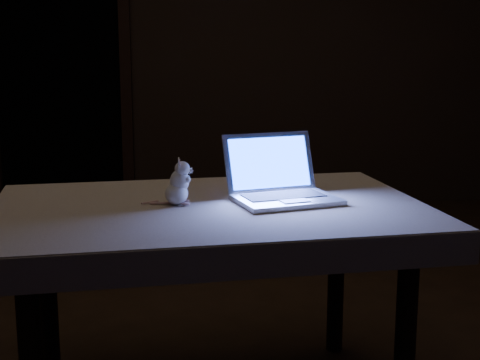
{
  "coord_description": "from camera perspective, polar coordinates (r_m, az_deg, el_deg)",
  "views": [
    {
      "loc": [
        0.11,
        -2.6,
        1.16
      ],
      "look_at": [
        0.16,
        -0.45,
        0.74
      ],
      "focal_mm": 52.0,
      "sensor_mm": 36.0,
      "label": 1
    }
  ],
  "objects": [
    {
      "name": "plush_mouse",
      "position": [
        2.16,
        -5.25,
        -0.15
      ],
      "size": [
        0.14,
        0.14,
        0.14
      ],
      "primitive_type": null,
      "rotation": [
        0.0,
        0.0,
        0.53
      ],
      "color": "white",
      "rests_on": "tablecloth"
    },
    {
      "name": "floor",
      "position": [
        2.85,
        -3.41,
        -12.98
      ],
      "size": [
        5.0,
        5.0,
        0.0
      ],
      "primitive_type": "plane",
      "color": "black",
      "rests_on": "ground"
    },
    {
      "name": "laptop",
      "position": [
        2.18,
        3.89,
        0.87
      ],
      "size": [
        0.38,
        0.36,
        0.21
      ],
      "primitive_type": null,
      "rotation": [
        0.0,
        0.0,
        0.34
      ],
      "color": "silver",
      "rests_on": "tablecloth"
    },
    {
      "name": "table",
      "position": [
        2.27,
        -2.39,
        -10.38
      ],
      "size": [
        1.35,
        1.0,
        0.66
      ],
      "primitive_type": null,
      "rotation": [
        0.0,
        0.0,
        0.18
      ],
      "color": "black",
      "rests_on": "floor"
    },
    {
      "name": "back_wall",
      "position": [
        5.1,
        -2.47,
        12.62
      ],
      "size": [
        4.5,
        0.04,
        2.6
      ],
      "primitive_type": "cube",
      "color": "black",
      "rests_on": "ground"
    },
    {
      "name": "tablecloth",
      "position": [
        2.2,
        -3.48,
        -3.03
      ],
      "size": [
        1.56,
        1.32,
        0.09
      ],
      "primitive_type": null,
      "rotation": [
        0.0,
        0.0,
        0.38
      ],
      "color": "beige",
      "rests_on": "table"
    },
    {
      "name": "doorway",
      "position": [
        5.24,
        -14.73,
        9.67
      ],
      "size": [
        1.06,
        0.36,
        2.13
      ],
      "primitive_type": null,
      "color": "black",
      "rests_on": "back_wall"
    }
  ]
}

